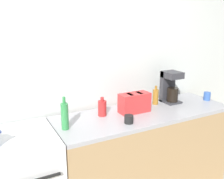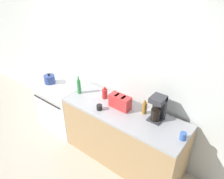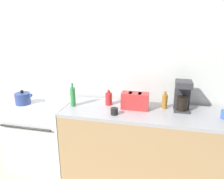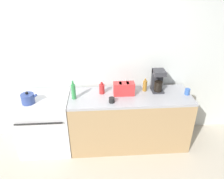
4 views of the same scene
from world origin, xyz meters
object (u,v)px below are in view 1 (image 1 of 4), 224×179
object	(u,v)px
bottle_green	(65,116)
bottle_amber	(156,97)
bottle_red	(102,108)
cup_black	(129,119)
coffee_maker	(170,86)
cup_blue	(207,96)
toaster	(134,103)

from	to	relation	value
bottle_green	bottle_amber	size ratio (longest dim) A/B	1.38
bottle_red	cup_black	bearing A→B (deg)	-64.69
cup_black	coffee_maker	bearing A→B (deg)	22.96
bottle_green	cup_blue	bearing A→B (deg)	0.33
cup_black	bottle_green	bearing A→B (deg)	165.19
bottle_amber	cup_black	distance (m)	0.63
toaster	coffee_maker	xyz separation A→B (m)	(0.54, 0.09, 0.08)
cup_black	bottle_red	bearing A→B (deg)	115.31
toaster	bottle_amber	world-z (taller)	bottle_amber
toaster	bottle_amber	size ratio (longest dim) A/B	1.50
bottle_amber	cup_blue	world-z (taller)	bottle_amber
coffee_maker	cup_black	bearing A→B (deg)	-157.04
bottle_green	bottle_red	xyz separation A→B (m)	(0.42, 0.14, -0.04)
bottle_amber	toaster	bearing A→B (deg)	-163.67
bottle_green	bottle_red	distance (m)	0.44
toaster	bottle_red	distance (m)	0.34
bottle_green	cup_blue	distance (m)	1.73
bottle_amber	cup_blue	distance (m)	0.65
bottle_amber	cup_black	bearing A→B (deg)	-149.58
bottle_amber	cup_blue	xyz separation A→B (m)	(0.63, -0.16, -0.04)
bottle_red	cup_blue	world-z (taller)	bottle_red
bottle_amber	cup_black	world-z (taller)	bottle_amber
toaster	bottle_amber	distance (m)	0.36
bottle_red	cup_black	size ratio (longest dim) A/B	2.26
bottle_amber	cup_blue	size ratio (longest dim) A/B	2.23
bottle_amber	cup_black	size ratio (longest dim) A/B	2.53
coffee_maker	bottle_green	distance (m)	1.31
coffee_maker	bottle_red	world-z (taller)	coffee_maker
coffee_maker	cup_black	xyz separation A→B (m)	(-0.74, -0.31, -0.15)
toaster	bottle_green	distance (m)	0.76
cup_blue	cup_black	world-z (taller)	cup_blue
toaster	cup_blue	size ratio (longest dim) A/B	3.36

